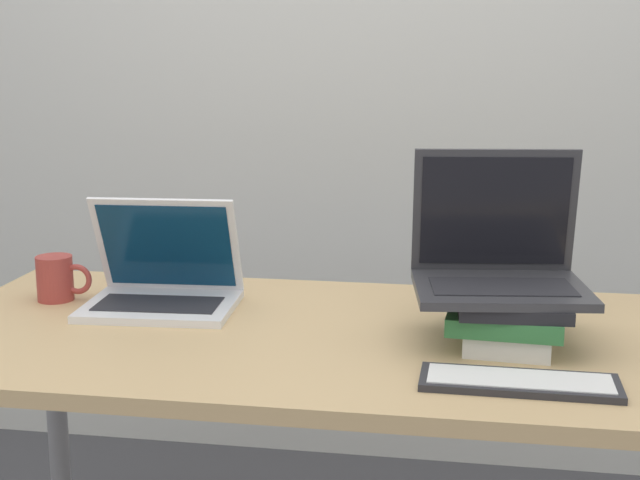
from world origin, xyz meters
TOP-DOWN VIEW (x-y plane):
  - wall_back at (0.00, 1.43)m, footprint 8.00×0.05m
  - desk at (0.00, 0.38)m, footprint 1.55×0.76m
  - laptop_left at (-0.35, 0.49)m, footprint 0.32×0.26m
  - book_stack at (0.36, 0.39)m, footprint 0.22×0.29m
  - laptop_on_books at (0.33, 0.40)m, footprint 0.34×0.28m
  - wireless_keyboard at (0.37, 0.15)m, footprint 0.32×0.11m
  - mug at (-0.59, 0.51)m, footprint 0.12×0.08m

SIDE VIEW (x-z plane):
  - desk at x=0.00m, z-range 0.29..1.04m
  - wireless_keyboard at x=0.37m, z-range 0.75..0.76m
  - laptop_left at x=-0.35m, z-range 0.68..0.91m
  - mug at x=-0.59m, z-range 0.75..0.84m
  - book_stack at x=0.36m, z-range 0.75..0.84m
  - laptop_on_books at x=0.33m, z-range 0.76..1.02m
  - wall_back at x=0.00m, z-range 0.00..2.70m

